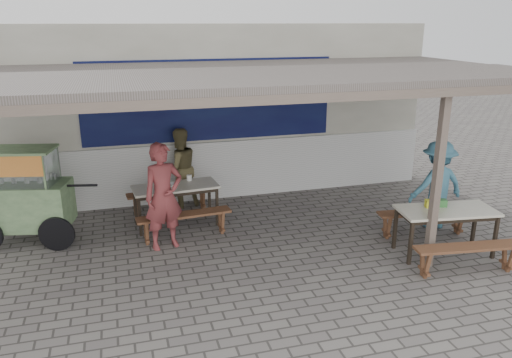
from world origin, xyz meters
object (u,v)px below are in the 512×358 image
Objects in this scene: bench_left_street at (184,220)px; table_right at (446,214)px; tissue_box at (429,204)px; donation_box at (441,203)px; patron_right_table at (437,185)px; patron_street_side at (164,196)px; vendor_cart at (24,192)px; bench_right_street at (468,253)px; condiment_jar at (189,178)px; bench_right_wall at (424,217)px; table_left at (176,190)px; condiment_bowl at (170,185)px; bench_left_wall at (169,196)px; patron_wall_side at (180,168)px.

bench_left_street is 1.02× the size of table_right.
tissue_box is 0.69× the size of donation_box.
patron_right_table is at bearing -14.20° from bench_left_street.
vendor_cart is at bearing 144.38° from patron_street_side.
bench_right_street is 4.84m from condiment_jar.
bench_right_wall is 0.93× the size of patron_street_side.
vendor_cart is at bearing 161.95° from bench_left_street.
condiment_jar reaches higher than table_left.
tissue_box is 0.69× the size of condiment_bowl.
condiment_bowl reaches higher than bench_right_wall.
bench_right_wall is at bearing -19.23° from bench_left_street.
vendor_cart is 2.77m from condiment_jar.
donation_box is (6.38, -2.13, -0.07)m from vendor_cart.
patron_street_side reaches higher than bench_left_wall.
table_left is at bearing 165.20° from bench_right_wall.
bench_left_wall is 4.89m from donation_box.
bench_left_wall is (-0.11, 1.27, 0.00)m from bench_left_street.
vendor_cart reaches higher than donation_box.
table_left is 0.72m from bench_left_wall.
condiment_jar is (-3.62, 2.42, -0.01)m from donation_box.
vendor_cart is at bearing 167.81° from table_right.
condiment_jar is at bearing -53.88° from bench_left_wall.
bench_left_street is 1.27m from bench_left_wall.
bench_right_street is at bearing -37.41° from condiment_bowl.
donation_box reaches higher than table_left.
donation_box is at bearing -26.92° from bench_left_street.
vendor_cart is 6.54m from tissue_box.
patron_right_table is (0.59, 1.67, 0.45)m from bench_right_street.
bench_right_street is at bearing -43.10° from table_left.
bench_left_street is at bearing -90.00° from table_left.
table_left is 0.95× the size of bench_right_wall.
table_left is at bearing -139.64° from condiment_jar.
bench_right_wall is 9.35× the size of donation_box.
table_right is 0.20m from donation_box.
donation_box is at bearing -40.41° from bench_left_wall.
condiment_jar is at bearing 160.63° from bench_right_wall.
vendor_cart is at bearing -11.26° from patron_right_table.
patron_right_table is (4.23, -2.29, 0.00)m from patron_wall_side.
table_left reaches higher than bench_right_wall.
condiment_bowl is (-3.80, 2.16, -0.04)m from tissue_box.
table_left is 4.35m from bench_right_wall.
bench_left_street is 1.00× the size of bench_left_wall.
table_left and table_right have the same top height.
patron_wall_side is at bearing 153.18° from bench_right_wall.
donation_box reaches higher than condiment_bowl.
patron_street_side is 1.89m from patron_wall_side.
table_right reaches higher than bench_right_wall.
patron_street_side is 1.10× the size of patron_right_table.
condiment_jar is at bearing 33.41° from condiment_bowl.
tissue_box is at bearing 175.66° from donation_box.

